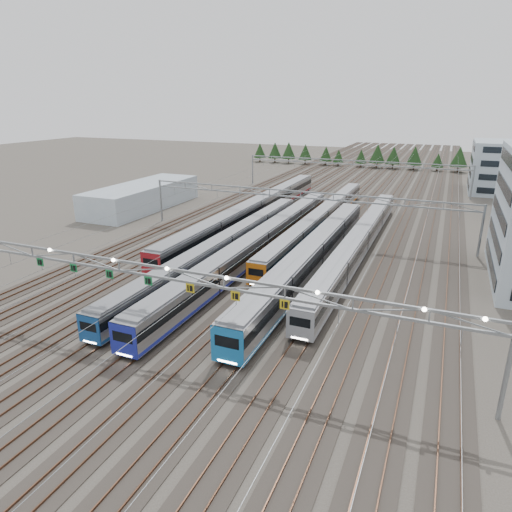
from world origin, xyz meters
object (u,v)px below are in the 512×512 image
at_px(train_a, 254,210).
at_px(train_f, 359,241).
at_px(train_d, 321,219).
at_px(gantry_near, 168,276).
at_px(gantry_far, 354,166).
at_px(west_shed, 143,196).
at_px(train_e, 312,256).
at_px(train_c, 259,243).
at_px(gantry_mid, 300,200).
at_px(train_b, 224,246).

bearing_deg(train_a, train_f, -29.20).
relative_size(train_d, gantry_near, 1.07).
bearing_deg(train_d, train_a, 174.40).
bearing_deg(gantry_far, west_shed, -135.57).
bearing_deg(west_shed, train_e, -27.92).
bearing_deg(train_a, train_c, -65.03).
bearing_deg(train_f, gantry_mid, 152.26).
distance_m(train_a, gantry_mid, 13.72).
bearing_deg(train_a, train_d, -5.60).
height_order(train_d, west_shed, west_shed).
relative_size(train_e, gantry_near, 0.93).
distance_m(train_f, gantry_mid, 13.42).
bearing_deg(gantry_far, train_b, -96.38).
relative_size(train_a, train_e, 1.31).
height_order(train_a, train_d, train_a).
bearing_deg(train_b, west_shed, 143.44).
relative_size(train_b, gantry_far, 1.01).
distance_m(train_a, west_shed, 26.75).
relative_size(train_f, west_shed, 1.98).
distance_m(train_b, gantry_mid, 17.37).
relative_size(train_a, train_f, 1.15).
height_order(train_d, gantry_near, gantry_near).
bearing_deg(train_d, gantry_mid, -112.86).
relative_size(train_e, gantry_far, 0.93).
bearing_deg(gantry_near, train_d, 87.11).
height_order(train_b, gantry_near, gantry_near).
relative_size(train_f, gantry_mid, 1.05).
bearing_deg(train_f, train_d, 128.66).
distance_m(train_e, train_f, 10.98).
height_order(train_f, gantry_mid, gantry_mid).
bearing_deg(gantry_near, gantry_mid, 89.93).
relative_size(train_d, gantry_far, 1.07).
bearing_deg(train_f, gantry_near, -108.28).
relative_size(train_b, train_f, 0.96).
bearing_deg(gantry_mid, train_a, 149.38).
xyz_separation_m(train_c, train_d, (4.50, 18.01, -0.13)).
bearing_deg(train_b, gantry_far, 83.62).
relative_size(train_b, train_c, 0.89).
distance_m(gantry_far, west_shed, 53.31).
bearing_deg(gantry_mid, train_b, -113.70).
distance_m(train_b, west_shed, 38.88).
height_order(gantry_mid, west_shed, gantry_mid).
relative_size(gantry_mid, west_shed, 1.88).
height_order(train_b, gantry_far, gantry_far).
bearing_deg(gantry_mid, gantry_near, -90.07).
height_order(train_b, train_d, train_d).
xyz_separation_m(train_e, gantry_far, (-6.75, 60.93, 4.09)).
height_order(train_b, train_e, train_e).
xyz_separation_m(train_c, gantry_far, (2.25, 57.67, 4.26)).
bearing_deg(train_b, train_f, 27.73).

